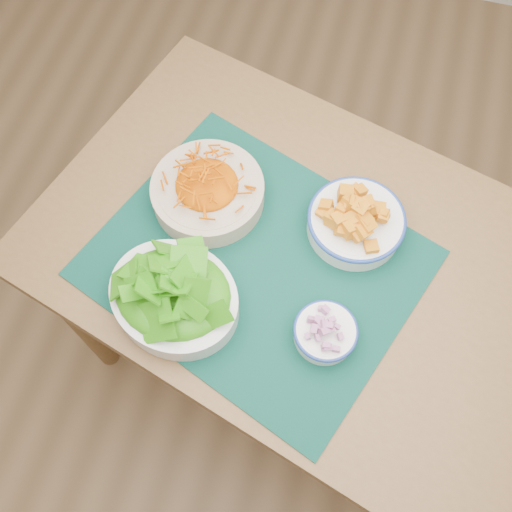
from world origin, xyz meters
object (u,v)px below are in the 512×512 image
at_px(carrot_bowl, 207,189).
at_px(squash_bowl, 357,218).
at_px(placemat, 256,263).
at_px(onion_bowl, 326,331).
at_px(lettuce_bowl, 173,294).
at_px(table, 301,274).

xyz_separation_m(carrot_bowl, squash_bowl, (0.30, 0.01, 0.00)).
xyz_separation_m(placemat, onion_bowl, (0.16, -0.11, 0.03)).
height_order(carrot_bowl, onion_bowl, carrot_bowl).
relative_size(carrot_bowl, lettuce_bowl, 0.80).
bearing_deg(onion_bowl, placemat, 145.33).
bearing_deg(lettuce_bowl, table, 58.12).
height_order(squash_bowl, lettuce_bowl, lettuce_bowl).
distance_m(carrot_bowl, lettuce_bowl, 0.24).
bearing_deg(table, lettuce_bowl, -124.03).
bearing_deg(table, carrot_bowl, -179.77).
xyz_separation_m(table, placemat, (-0.09, -0.05, 0.12)).
bearing_deg(table, placemat, -133.47).
relative_size(table, onion_bowl, 9.03).
relative_size(carrot_bowl, squash_bowl, 1.02).
distance_m(table, squash_bowl, 0.20).
bearing_deg(lettuce_bowl, onion_bowl, 20.60).
height_order(placemat, carrot_bowl, carrot_bowl).
bearing_deg(carrot_bowl, onion_bowl, -37.41).
distance_m(squash_bowl, lettuce_bowl, 0.38).
height_order(table, onion_bowl, onion_bowl).
relative_size(table, lettuce_bowl, 4.06).
relative_size(table, carrot_bowl, 5.06).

